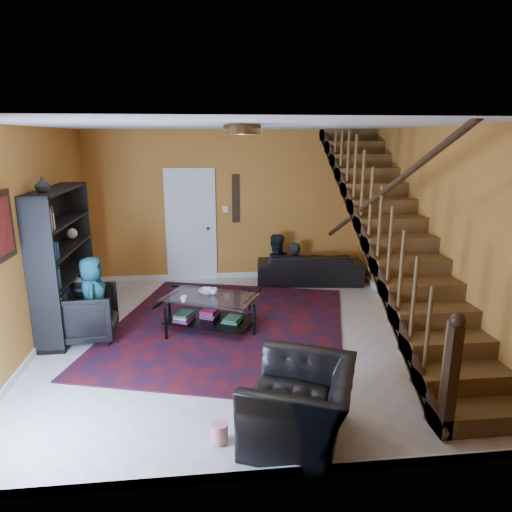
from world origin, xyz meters
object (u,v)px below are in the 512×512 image
at_px(armchair_left, 86,314).
at_px(armchair_right, 300,404).
at_px(bookshelf, 64,262).
at_px(sofa, 309,267).
at_px(coffee_table, 210,310).

height_order(armchair_left, armchair_right, armchair_left).
height_order(bookshelf, sofa, bookshelf).
relative_size(sofa, armchair_left, 2.50).
distance_m(sofa, coffee_table, 2.74).
xyz_separation_m(bookshelf, armchair_left, (0.35, -0.46, -0.61)).
bearing_deg(bookshelf, coffee_table, -8.14).
height_order(bookshelf, coffee_table, bookshelf).
xyz_separation_m(bookshelf, coffee_table, (2.01, -0.29, -0.69)).
bearing_deg(armchair_right, bookshelf, -113.82).
height_order(sofa, coffee_table, sofa).
xyz_separation_m(armchair_left, coffee_table, (1.66, 0.17, -0.08)).
distance_m(bookshelf, coffee_table, 2.15).
height_order(armchair_right, coffee_table, armchair_right).
height_order(sofa, armchair_right, armchair_right).
bearing_deg(armchair_right, armchair_left, -112.70).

